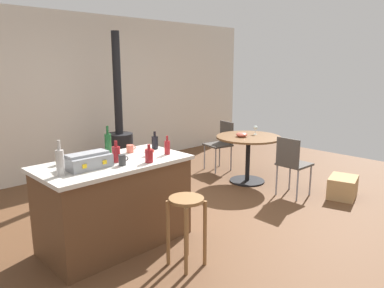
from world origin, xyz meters
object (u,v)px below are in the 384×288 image
(cup_3, at_px, (149,152))
(wine_glass, at_px, (255,128))
(bottle_1, at_px, (60,162))
(bottle_5, at_px, (155,142))
(folding_chair_far, at_px, (221,142))
(cup_1, at_px, (59,160))
(bottle_2, at_px, (116,154))
(kitchen_island, at_px, (115,203))
(cup_0, at_px, (122,160))
(folding_chair_near, at_px, (292,162))
(bottle_0, at_px, (108,143))
(cardboard_box, at_px, (343,187))
(wood_stove, at_px, (120,143))
(dining_table, at_px, (248,147))
(bottle_3, at_px, (149,155))
(bottle_4, at_px, (167,147))
(toolbox, at_px, (87,161))
(wooden_stool, at_px, (186,217))
(cup_2, at_px, (130,149))
(serving_bowl, at_px, (242,135))

(cup_3, distance_m, wine_glass, 2.50)
(bottle_1, xyz_separation_m, bottle_5, (1.24, 0.23, -0.04))
(bottle_1, relative_size, wine_glass, 2.22)
(folding_chair_far, relative_size, cup_1, 8.07)
(bottle_2, relative_size, bottle_5, 1.05)
(folding_chair_far, distance_m, cup_3, 2.77)
(bottle_1, distance_m, bottle_5, 1.26)
(cup_1, bearing_deg, kitchen_island, -29.60)
(cup_0, bearing_deg, folding_chair_near, -7.78)
(bottle_0, distance_m, bottle_2, 0.35)
(cardboard_box, bearing_deg, cup_1, 159.23)
(cup_0, bearing_deg, wood_stove, 57.49)
(cardboard_box, bearing_deg, folding_chair_far, 94.76)
(dining_table, bearing_deg, bottle_0, -179.73)
(bottle_3, relative_size, bottle_4, 0.89)
(bottle_5, relative_size, cup_3, 1.94)
(toolbox, distance_m, bottle_3, 0.59)
(toolbox, height_order, cardboard_box, toolbox)
(kitchen_island, height_order, cup_0, cup_0)
(wooden_stool, distance_m, wood_stove, 3.04)
(toolbox, bearing_deg, dining_table, 6.42)
(wooden_stool, height_order, cardboard_box, wooden_stool)
(folding_chair_near, distance_m, cup_3, 2.25)
(folding_chair_near, distance_m, cup_2, 2.38)
(cup_2, relative_size, wine_glass, 0.82)
(cardboard_box, bearing_deg, folding_chair_near, 133.58)
(bottle_0, bearing_deg, bottle_2, -108.93)
(dining_table, distance_m, cardboard_box, 1.50)
(cup_2, bearing_deg, cup_3, -77.23)
(bottle_2, bearing_deg, cup_3, -4.08)
(cup_1, distance_m, cup_3, 0.91)
(folding_chair_near, height_order, bottle_2, bottle_2)
(cup_0, xyz_separation_m, wine_glass, (2.88, 0.51, -0.10))
(bottle_0, relative_size, cardboard_box, 0.66)
(cup_3, bearing_deg, bottle_4, -26.71)
(bottle_2, height_order, cup_2, bottle_2)
(bottle_4, xyz_separation_m, bottle_5, (0.06, 0.29, 0.00))
(serving_bowl, bearing_deg, toolbox, -172.30)
(bottle_4, bearing_deg, bottle_3, -159.84)
(wooden_stool, xyz_separation_m, bottle_0, (-0.11, 1.12, 0.54))
(wooden_stool, height_order, bottle_1, bottle_1)
(cup_0, bearing_deg, cardboard_box, -16.05)
(kitchen_island, xyz_separation_m, toolbox, (-0.30, -0.03, 0.52))
(bottle_0, height_order, serving_bowl, bottle_0)
(wood_stove, bearing_deg, bottle_3, -116.58)
(cup_0, xyz_separation_m, cup_1, (-0.43, 0.45, -0.00))
(dining_table, relative_size, cup_1, 9.55)
(folding_chair_far, distance_m, bottle_2, 3.13)
(cardboard_box, bearing_deg, serving_bowl, 109.90)
(kitchen_island, xyz_separation_m, bottle_1, (-0.60, -0.10, 0.57))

